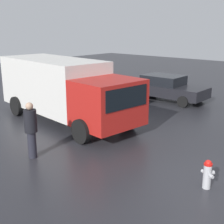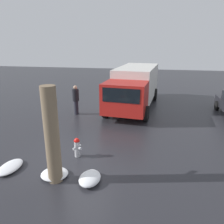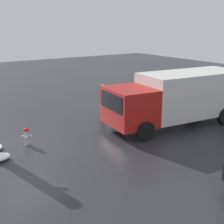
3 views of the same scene
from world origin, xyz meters
The scene contains 4 objects.
ground_plane centered at (0.00, 0.00, 0.00)m, with size 60.00×60.00×0.00m, color #28282D.
fire_hydrant centered at (0.00, 0.00, 0.40)m, with size 0.41×0.33×0.79m.
delivery_truck centered at (7.47, -1.54, 1.48)m, with size 7.63×3.23×2.67m.
pedestrian centered at (5.05, 1.84, 0.99)m, with size 0.40×0.40×1.82m.
Camera 3 is at (-3.95, -12.53, 5.14)m, focal length 50.00 mm.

